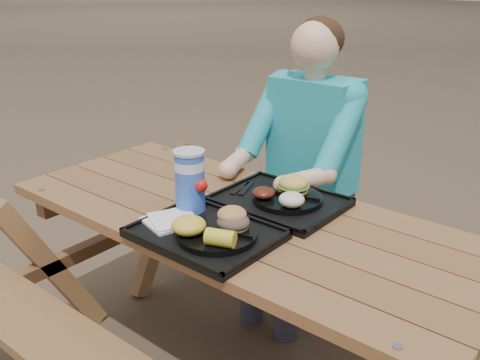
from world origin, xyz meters
The scene contains 17 objects.
picnic_table centered at (0.00, 0.00, 0.38)m, with size 1.80×1.49×0.75m, color #999999, non-canonical shape.
tray_near centered at (0.03, -0.21, 0.76)m, with size 0.45×0.35×0.02m, color black.
tray_far centered at (0.07, 0.15, 0.76)m, with size 0.45×0.35×0.02m, color black.
plate_near centered at (0.09, -0.22, 0.78)m, with size 0.26×0.26×0.02m, color black.
plate_far centered at (0.10, 0.16, 0.78)m, with size 0.26×0.26×0.02m, color black.
napkin_stack centered at (-0.11, -0.24, 0.78)m, with size 0.15×0.15×0.02m, color silver.
soda_cup centered at (-0.13, -0.12, 0.88)m, with size 0.10×0.10×0.21m, color blue.
condiment_bbq centered at (0.03, -0.09, 0.79)m, with size 0.06×0.06×0.03m, color black.
condiment_mustard centered at (0.08, -0.09, 0.79)m, with size 0.05×0.05×0.03m, color yellow.
sandwich centered at (0.11, -0.16, 0.84)m, with size 0.10×0.10×0.11m, color #C38044, non-canonical shape.
mac_cheese centered at (0.02, -0.28, 0.82)m, with size 0.11×0.11×0.06m, color yellow.
corn_cob centered at (0.15, -0.28, 0.82)m, with size 0.09×0.09×0.05m, color yellow, non-canonical shape.
cutlery_far centered at (-0.10, 0.15, 0.77)m, with size 0.02×0.14×0.01m, color black.
burger centered at (0.09, 0.21, 0.84)m, with size 0.11×0.11×0.10m, color #E3B850, non-canonical shape.
baked_beans centered at (0.03, 0.09, 0.81)m, with size 0.09×0.09×0.04m, color #541B10.
potato_salad centered at (0.16, 0.10, 0.82)m, with size 0.09×0.09×0.05m, color silver.
diner centered at (-0.11, 0.65, 0.64)m, with size 0.48×0.84×1.28m, color #1995B4, non-canonical shape.
Camera 1 is at (1.11, -1.35, 1.57)m, focal length 40.00 mm.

